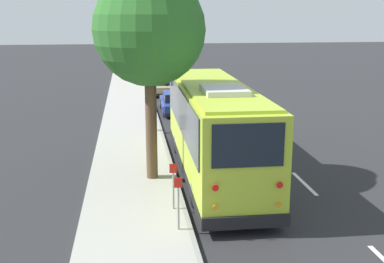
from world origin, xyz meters
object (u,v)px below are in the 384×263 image
object	(u,v)px
parked_sedan_maroon	(160,75)
fire_hydrant	(152,123)
street_tree	(149,22)
parked_sedan_blue	(176,103)
sign_post_far	(173,186)
parked_sedan_black	(154,67)
parked_sedan_tan	(162,86)
sign_post_near	(178,203)
shuttle_bus	(214,125)

from	to	relation	value
parked_sedan_maroon	fire_hydrant	xyz separation A→B (m)	(-18.90, 1.67, -0.04)
street_tree	fire_hydrant	bearing A→B (deg)	-2.75
parked_sedan_maroon	parked_sedan_blue	bearing A→B (deg)	-176.79
street_tree	parked_sedan_blue	bearing A→B (deg)	-9.65
street_tree	sign_post_far	bearing A→B (deg)	-170.98
parked_sedan_black	fire_hydrant	bearing A→B (deg)	-178.91
parked_sedan_maroon	parked_sedan_black	xyz separation A→B (m)	(6.36, 0.13, -0.01)
street_tree	parked_sedan_maroon	bearing A→B (deg)	-4.43
parked_sedan_black	street_tree	bearing A→B (deg)	-178.75
parked_sedan_black	parked_sedan_maroon	bearing A→B (deg)	-174.23
sign_post_far	parked_sedan_tan	bearing A→B (deg)	-3.15
parked_sedan_tan	parked_sedan_black	distance (m)	13.05
street_tree	sign_post_near	size ratio (longest dim) A/B	5.18
parked_sedan_black	shuttle_bus	bearing A→B (deg)	-174.64
sign_post_near	sign_post_far	bearing A→B (deg)	0.00
street_tree	sign_post_near	world-z (taller)	street_tree
sign_post_near	sign_post_far	size ratio (longest dim) A/B	1.05
parked_sedan_blue	fire_hydrant	world-z (taller)	parked_sedan_blue
shuttle_bus	sign_post_far	size ratio (longest dim) A/B	7.62
shuttle_bus	parked_sedan_maroon	bearing A→B (deg)	1.24
sign_post_far	fire_hydrant	bearing A→B (deg)	0.83
parked_sedan_maroon	sign_post_far	world-z (taller)	sign_post_far
sign_post_far	fire_hydrant	distance (m)	10.16
parked_sedan_tan	parked_sedan_black	xyz separation A→B (m)	(13.05, -0.16, 0.01)
parked_sedan_maroon	shuttle_bus	bearing A→B (deg)	-176.39
sign_post_near	parked_sedan_blue	bearing A→B (deg)	-5.43
parked_sedan_tan	fire_hydrant	size ratio (longest dim) A/B	5.31
street_tree	sign_post_near	distance (m)	6.55
parked_sedan_tan	parked_sedan_maroon	world-z (taller)	parked_sedan_maroon
sign_post_far	parked_sedan_black	bearing A→B (deg)	-2.25
parked_sedan_maroon	parked_sedan_black	size ratio (longest dim) A/B	0.94
parked_sedan_blue	sign_post_far	xyz separation A→B (m)	(-15.31, 1.59, 0.30)
street_tree	sign_post_far	distance (m)	5.67
sign_post_near	fire_hydrant	xyz separation A→B (m)	(11.61, 0.15, -0.37)
fire_hydrant	parked_sedan_tan	bearing A→B (deg)	-6.44
shuttle_bus	street_tree	bearing A→B (deg)	98.16
parked_sedan_blue	street_tree	distance (m)	13.40
sign_post_far	fire_hydrant	size ratio (longest dim) A/B	1.75
parked_sedan_tan	parked_sedan_black	size ratio (longest dim) A/B	0.94
parked_sedan_tan	parked_sedan_maroon	bearing A→B (deg)	0.15
parked_sedan_maroon	parked_sedan_black	distance (m)	6.37
shuttle_bus	parked_sedan_tan	world-z (taller)	shuttle_bus
parked_sedan_black	parked_sedan_tan	bearing A→B (deg)	-176.14
shuttle_bus	parked_sedan_black	xyz separation A→B (m)	(32.03, 0.44, -1.35)
shuttle_bus	sign_post_near	size ratio (longest dim) A/B	7.26
shuttle_bus	fire_hydrant	size ratio (longest dim) A/B	13.37
parked_sedan_tan	sign_post_near	bearing A→B (deg)	179.73
fire_hydrant	parked_sedan_blue	bearing A→B (deg)	-18.65
fire_hydrant	street_tree	bearing A→B (deg)	177.25
parked_sedan_blue	parked_sedan_maroon	xyz separation A→B (m)	(13.74, 0.07, 0.02)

